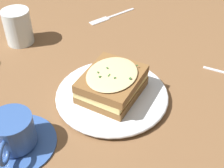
% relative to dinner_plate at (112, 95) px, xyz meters
% --- Properties ---
extents(ground_plane, '(2.40, 2.40, 0.00)m').
position_rel_dinner_plate_xyz_m(ground_plane, '(-0.01, 0.01, -0.01)').
color(ground_plane, brown).
extents(dinner_plate, '(0.25, 0.25, 0.02)m').
position_rel_dinner_plate_xyz_m(dinner_plate, '(0.00, 0.00, 0.00)').
color(dinner_plate, white).
rests_on(dinner_plate, ground_plane).
extents(sandwich, '(0.15, 0.16, 0.06)m').
position_rel_dinner_plate_xyz_m(sandwich, '(0.00, -0.00, 0.04)').
color(sandwich, brown).
rests_on(sandwich, dinner_plate).
extents(teacup_with_saucer, '(0.16, 0.16, 0.07)m').
position_rel_dinner_plate_xyz_m(teacup_with_saucer, '(-0.15, -0.18, 0.02)').
color(teacup_with_saucer, '#33569E').
rests_on(teacup_with_saucer, ground_plane).
extents(water_glass, '(0.08, 0.08, 0.10)m').
position_rel_dinner_plate_xyz_m(water_glass, '(-0.31, 0.16, 0.04)').
color(water_glass, silver).
rests_on(water_glass, ground_plane).
extents(fork, '(0.12, 0.14, 0.00)m').
position_rel_dinner_plate_xyz_m(fork, '(-0.11, 0.36, -0.01)').
color(fork, silver).
rests_on(fork, ground_plane).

